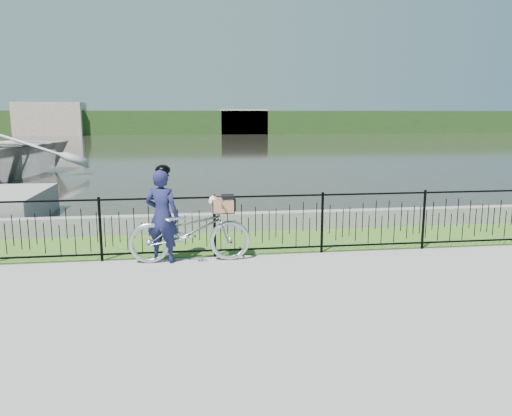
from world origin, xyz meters
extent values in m
plane|color=gray|center=(0.00, 0.00, 0.00)|extent=(120.00, 120.00, 0.00)
cube|color=#3A621E|center=(0.00, 2.60, 0.00)|extent=(60.00, 2.00, 0.01)
plane|color=black|center=(0.00, 33.00, 0.00)|extent=(120.00, 120.00, 0.00)
cube|color=gray|center=(0.00, 3.60, 0.20)|extent=(60.00, 0.30, 0.40)
cube|color=#26441A|center=(0.00, 60.00, 1.50)|extent=(120.00, 6.00, 3.00)
cube|color=#A89886|center=(-18.00, 58.00, 2.00)|extent=(8.00, 4.00, 4.00)
cube|color=#A89886|center=(6.00, 58.50, 1.60)|extent=(6.00, 3.00, 3.20)
imported|color=#B4B9C1|center=(-1.45, 1.38, 0.56)|extent=(2.12, 0.74, 1.11)
cube|color=black|center=(-0.86, 1.38, 0.86)|extent=(0.38, 0.18, 0.02)
cube|color=#A16D4A|center=(-0.86, 1.38, 0.87)|extent=(0.39, 0.28, 0.01)
cube|color=#A16D4A|center=(-0.86, 1.51, 0.98)|extent=(0.39, 0.02, 0.25)
cube|color=#A16D4A|center=(-0.86, 1.25, 0.98)|extent=(0.39, 0.02, 0.25)
cube|color=#A16D4A|center=(-0.67, 1.38, 0.98)|extent=(0.01, 0.28, 0.25)
cube|color=#A16D4A|center=(-1.04, 1.38, 0.98)|extent=(0.02, 0.28, 0.25)
cube|color=black|center=(-0.77, 1.38, 1.14)|extent=(0.21, 0.29, 0.06)
cube|color=black|center=(-0.65, 1.38, 1.01)|extent=(0.02, 0.29, 0.20)
ellipsoid|color=silver|center=(-0.88, 1.38, 0.99)|extent=(0.31, 0.22, 0.20)
sphere|color=silver|center=(-1.03, 1.36, 1.09)|extent=(0.15, 0.15, 0.15)
sphere|color=silver|center=(-1.08, 1.34, 1.06)|extent=(0.07, 0.07, 0.07)
sphere|color=black|center=(-1.10, 1.33, 1.06)|extent=(0.02, 0.02, 0.02)
cone|color=brown|center=(-1.03, 1.42, 1.15)|extent=(0.06, 0.08, 0.08)
cone|color=brown|center=(-1.01, 1.32, 1.15)|extent=(0.06, 0.08, 0.08)
imported|color=#16193E|center=(-1.91, 1.42, 0.82)|extent=(0.70, 0.58, 1.64)
ellipsoid|color=black|center=(-1.91, 1.42, 1.62)|extent=(0.26, 0.29, 0.18)
camera|label=1|loc=(-1.47, -7.21, 2.56)|focal=35.00mm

